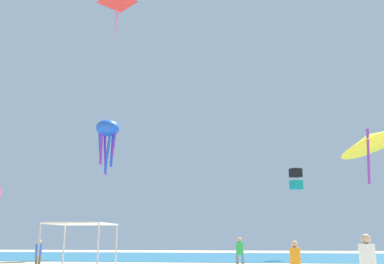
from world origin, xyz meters
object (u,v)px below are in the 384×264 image
(canopy_tent, at_px, (81,226))
(person_central, at_px, (295,260))
(kite_box_black, at_px, (296,179))
(person_leftmost, at_px, (39,252))
(kite_diamond_red, at_px, (117,4))
(kite_octopus_blue, at_px, (108,131))
(kite_delta_yellow, at_px, (371,140))
(person_far_shore, at_px, (240,251))
(person_rightmost, at_px, (368,262))

(canopy_tent, height_order, person_central, canopy_tent)
(person_central, xyz_separation_m, kite_box_black, (2.77, 23.85, 6.21))
(person_leftmost, bearing_deg, kite_diamond_red, -112.68)
(canopy_tent, relative_size, person_leftmost, 1.60)
(kite_octopus_blue, bearing_deg, kite_diamond_red, 111.40)
(person_central, bearing_deg, kite_delta_yellow, -3.99)
(person_central, height_order, person_far_shore, person_far_shore)
(canopy_tent, xyz_separation_m, kite_octopus_blue, (-5.98, 20.07, 9.90))
(canopy_tent, xyz_separation_m, kite_delta_yellow, (16.69, 12.06, 6.43))
(person_rightmost, xyz_separation_m, person_far_shore, (-3.90, 12.89, -0.02))
(kite_diamond_red, distance_m, kite_octopus_blue, 14.61)
(person_leftmost, bearing_deg, kite_box_black, -106.09)
(person_far_shore, distance_m, kite_octopus_blue, 21.91)
(canopy_tent, xyz_separation_m, person_rightmost, (11.06, -6.37, -1.21))
(person_rightmost, bearing_deg, person_leftmost, -117.36)
(person_leftmost, xyz_separation_m, person_far_shore, (11.86, 1.16, 0.07))
(kite_octopus_blue, height_order, kite_delta_yellow, kite_octopus_blue)
(person_far_shore, relative_size, kite_diamond_red, 0.61)
(person_rightmost, xyz_separation_m, kite_box_black, (1.12, 27.34, 6.10))
(person_leftmost, relative_size, person_central, 1.02)
(person_central, bearing_deg, person_rightmost, -132.59)
(person_far_shore, bearing_deg, person_rightmost, -62.44)
(canopy_tent, relative_size, person_rightmost, 1.47)
(canopy_tent, distance_m, kite_octopus_blue, 23.16)
(person_rightmost, relative_size, kite_diamond_red, 0.62)
(person_leftmost, bearing_deg, person_far_shore, -143.27)
(kite_delta_yellow, bearing_deg, person_far_shore, 143.18)
(kite_diamond_red, xyz_separation_m, kite_box_black, (13.61, 13.21, -11.43))
(person_central, height_order, kite_box_black, kite_box_black)
(person_rightmost, distance_m, kite_box_black, 28.03)
(person_far_shore, relative_size, kite_delta_yellow, 0.29)
(kite_octopus_blue, bearing_deg, person_leftmost, 96.07)
(canopy_tent, relative_size, kite_diamond_red, 0.91)
(canopy_tent, bearing_deg, kite_octopus_blue, 106.61)
(canopy_tent, distance_m, kite_delta_yellow, 21.57)
(kite_diamond_red, distance_m, kite_box_black, 22.14)
(canopy_tent, height_order, kite_box_black, kite_box_black)
(person_central, xyz_separation_m, kite_delta_yellow, (7.28, 14.94, 7.75))
(canopy_tent, relative_size, person_central, 1.64)
(canopy_tent, bearing_deg, person_rightmost, -29.93)
(kite_box_black, bearing_deg, canopy_tent, -145.70)
(person_rightmost, bearing_deg, person_central, -145.29)
(canopy_tent, distance_m, kite_box_black, 24.74)
(person_central, height_order, kite_octopus_blue, kite_octopus_blue)
(canopy_tent, height_order, person_rightmost, canopy_tent)
(person_leftmost, distance_m, person_central, 16.34)
(person_far_shore, distance_m, kite_box_black, 16.47)
(person_rightmost, bearing_deg, kite_delta_yellow, 172.31)
(person_rightmost, xyz_separation_m, kite_delta_yellow, (5.63, 18.43, 7.64))
(person_leftmost, distance_m, person_rightmost, 19.65)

